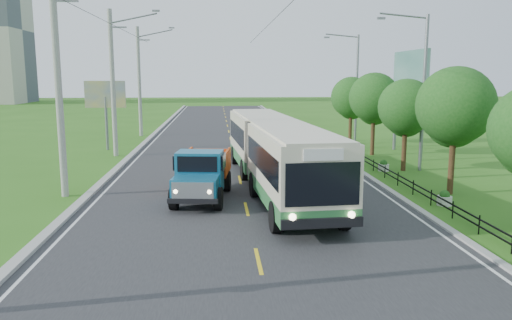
{
  "coord_description": "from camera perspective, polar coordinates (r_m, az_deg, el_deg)",
  "views": [
    {
      "loc": [
        -1.2,
        -14.3,
        5.53
      ],
      "look_at": [
        0.49,
        7.2,
        1.9
      ],
      "focal_mm": 35.0,
      "sensor_mm": 36.0,
      "label": 1
    }
  ],
  "objects": [
    {
      "name": "pole_near",
      "position": [
        24.35,
        -21.58,
        7.87
      ],
      "size": [
        3.51,
        0.32,
        10.0
      ],
      "color": "gray",
      "rests_on": "ground"
    },
    {
      "name": "billboard_left",
      "position": [
        39.23,
        -16.84,
        6.72
      ],
      "size": [
        3.0,
        0.2,
        5.2
      ],
      "color": "slate",
      "rests_on": "ground"
    },
    {
      "name": "curb_left",
      "position": [
        35.25,
        -14.26,
        0.35
      ],
      "size": [
        0.4,
        120.0,
        0.15
      ],
      "primitive_type": "cube",
      "color": "#9E9E99",
      "rests_on": "ground"
    },
    {
      "name": "dump_truck",
      "position": [
        22.68,
        -6.12,
        -1.23
      ],
      "size": [
        2.73,
        5.71,
        2.31
      ],
      "rotation": [
        0.0,
        0.0,
        -0.12
      ],
      "color": "#166187",
      "rests_on": "ground"
    },
    {
      "name": "tree_fifth",
      "position": [
        36.22,
        13.36,
        6.64
      ],
      "size": [
        3.48,
        3.52,
        5.8
      ],
      "color": "#382314",
      "rests_on": "ground"
    },
    {
      "name": "edge_line_right",
      "position": [
        35.62,
        8.28,
        0.55
      ],
      "size": [
        0.12,
        120.0,
        0.0
      ],
      "primitive_type": "cube",
      "color": "silver",
      "rests_on": "road"
    },
    {
      "name": "streetlight_mid",
      "position": [
        30.69,
        18.37,
        7.9
      ],
      "size": [
        3.02,
        0.2,
        9.07
      ],
      "color": "slate",
      "rests_on": "ground"
    },
    {
      "name": "tree_fourth",
      "position": [
        30.58,
        16.77,
        5.5
      ],
      "size": [
        3.24,
        3.31,
        5.4
      ],
      "color": "#382314",
      "rests_on": "ground"
    },
    {
      "name": "railing_right",
      "position": [
        30.22,
        13.29,
        -0.67
      ],
      "size": [
        0.04,
        40.0,
        0.6
      ],
      "primitive_type": "cube",
      "color": "black",
      "rests_on": "ground"
    },
    {
      "name": "pole_far",
      "position": [
        47.83,
        -13.16,
        8.78
      ],
      "size": [
        3.51,
        0.32,
        10.0
      ],
      "color": "gray",
      "rests_on": "ground"
    },
    {
      "name": "centre_dash",
      "position": [
        15.37,
        0.28,
        -11.44
      ],
      "size": [
        0.12,
        2.2,
        0.0
      ],
      "primitive_type": "cube",
      "color": "yellow",
      "rests_on": "road"
    },
    {
      "name": "tree_back",
      "position": [
        41.97,
        10.84,
        6.82
      ],
      "size": [
        3.3,
        3.36,
        5.5
      ],
      "color": "#382314",
      "rests_on": "ground"
    },
    {
      "name": "bus",
      "position": [
        24.56,
        2.17,
        1.27
      ],
      "size": [
        3.89,
        17.34,
        3.32
      ],
      "rotation": [
        0.0,
        0.0,
        0.07
      ],
      "color": "#2E733A",
      "rests_on": "ground"
    },
    {
      "name": "curb_right",
      "position": [
        35.73,
        9.06,
        0.61
      ],
      "size": [
        0.3,
        120.0,
        0.1
      ],
      "primitive_type": "cube",
      "color": "#9E9E99",
      "rests_on": "ground"
    },
    {
      "name": "pole_mid",
      "position": [
        36.01,
        -16.0,
        8.49
      ],
      "size": [
        3.51,
        0.32,
        10.0
      ],
      "color": "gray",
      "rests_on": "ground"
    },
    {
      "name": "road",
      "position": [
        34.77,
        -2.48,
        0.41
      ],
      "size": [
        14.0,
        120.0,
        0.02
      ],
      "primitive_type": "cube",
      "color": "#28282B",
      "rests_on": "ground"
    },
    {
      "name": "edge_line_left",
      "position": [
        35.17,
        -13.37,
        0.28
      ],
      "size": [
        0.12,
        120.0,
        0.0
      ],
      "primitive_type": "cube",
      "color": "silver",
      "rests_on": "road"
    },
    {
      "name": "tree_third",
      "position": [
        25.07,
        21.77,
        5.35
      ],
      "size": [
        3.6,
        3.62,
        6.0
      ],
      "color": "#382314",
      "rests_on": "ground"
    },
    {
      "name": "planter_near",
      "position": [
        23.15,
        20.74,
        -4.17
      ],
      "size": [
        0.64,
        0.64,
        0.67
      ],
      "color": "silver",
      "rests_on": "ground"
    },
    {
      "name": "streetlight_far",
      "position": [
        43.94,
        11.25,
        8.55
      ],
      "size": [
        3.02,
        0.2,
        9.07
      ],
      "color": "slate",
      "rests_on": "ground"
    },
    {
      "name": "planter_far",
      "position": [
        37.97,
        10.5,
        1.45
      ],
      "size": [
        0.64,
        0.64,
        0.67
      ],
      "color": "silver",
      "rests_on": "ground"
    },
    {
      "name": "billboard_right",
      "position": [
        36.87,
        17.18,
        8.84
      ],
      "size": [
        0.24,
        6.0,
        7.3
      ],
      "color": "slate",
      "rests_on": "ground"
    },
    {
      "name": "planter_mid",
      "position": [
        30.41,
        14.37,
        -0.68
      ],
      "size": [
        0.64,
        0.64,
        0.67
      ],
      "color": "silver",
      "rests_on": "ground"
    },
    {
      "name": "ground",
      "position": [
        15.38,
        0.28,
        -11.51
      ],
      "size": [
        240.0,
        240.0,
        0.0
      ],
      "primitive_type": "plane",
      "color": "#2E6417",
      "rests_on": "ground"
    }
  ]
}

